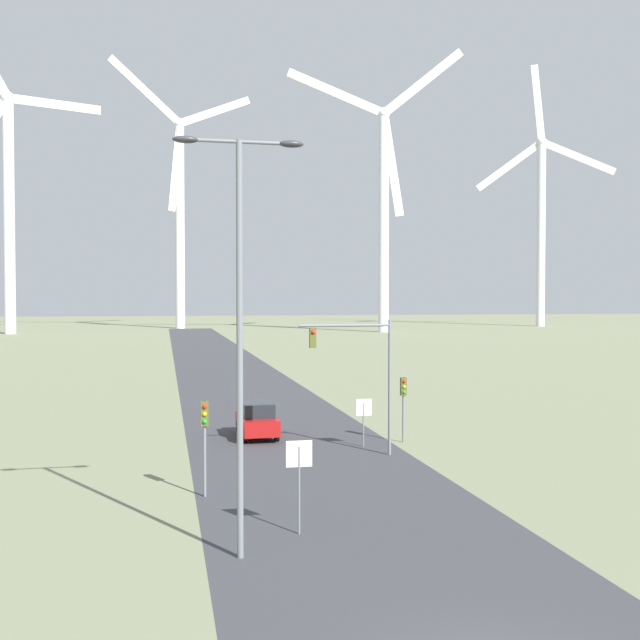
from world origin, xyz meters
TOP-DOWN VIEW (x-y plane):
  - road_surface at (0.00, 48.00)m, footprint 10.00×240.00m
  - streetlamp at (-4.03, 7.90)m, footprint 3.58×0.32m
  - stop_sign_near at (-2.07, 9.62)m, footprint 0.81×0.07m
  - stop_sign_far at (3.36, 22.22)m, footprint 0.81×0.07m
  - traffic_light_post_near_left at (-4.65, 14.54)m, footprint 0.28×0.33m
  - traffic_light_post_near_right at (5.61, 22.88)m, footprint 0.28×0.34m
  - traffic_light_mast_overhead at (2.60, 20.15)m, footprint 4.31×0.35m
  - car_approaching at (-1.38, 25.66)m, footprint 1.88×4.12m
  - wind_turbine_left at (-36.61, 148.40)m, footprint 27.69×7.81m
  - wind_turbine_center at (-2.24, 169.75)m, footprint 33.91×16.11m
  - wind_turbine_right at (39.89, 141.00)m, footprint 38.27×2.60m
  - wind_turbine_far_right at (89.36, 165.08)m, footprint 33.20×12.27m

SIDE VIEW (x-z plane):
  - road_surface at x=0.00m, z-range 0.00..0.01m
  - car_approaching at x=-1.38m, z-range 0.00..1.83m
  - stop_sign_far at x=3.36m, z-range 0.46..2.78m
  - stop_sign_near at x=-2.07m, z-range 0.57..3.45m
  - traffic_light_post_near_right at x=5.61m, z-range 0.76..4.01m
  - traffic_light_post_near_left at x=-4.65m, z-range 0.82..4.30m
  - traffic_light_mast_overhead at x=2.60m, z-range 1.29..7.52m
  - streetlamp at x=-4.03m, z-range 1.35..12.92m
  - wind_turbine_left at x=-36.61m, z-range -2.98..60.91m
  - wind_turbine_right at x=39.89m, z-range -1.46..59.48m
  - wind_turbine_far_right at x=89.36m, z-range -4.41..62.82m
  - wind_turbine_center at x=-2.24m, z-range -0.80..61.15m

